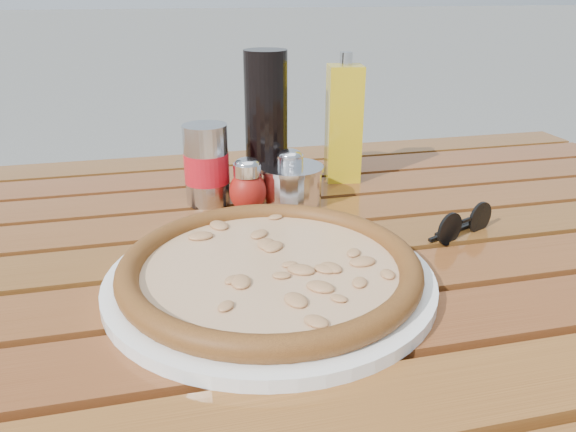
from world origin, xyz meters
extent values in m
cube|color=#341F0B|center=(0.64, 0.39, 0.35)|extent=(0.06, 0.06, 0.70)
cube|color=#381D0C|center=(0.00, 0.00, 0.70)|extent=(1.36, 0.86, 0.04)
cube|color=#5B2E10|center=(0.00, -0.30, 0.73)|extent=(1.40, 0.09, 0.03)
cube|color=#4E220D|center=(0.00, -0.20, 0.73)|extent=(1.40, 0.09, 0.03)
cube|color=#50250E|center=(0.00, -0.10, 0.73)|extent=(1.40, 0.09, 0.03)
cube|color=#4E280D|center=(0.00, 0.00, 0.73)|extent=(1.40, 0.09, 0.03)
cube|color=#50260E|center=(0.00, 0.10, 0.73)|extent=(1.40, 0.09, 0.03)
cube|color=#4F250D|center=(0.00, 0.20, 0.73)|extent=(1.40, 0.09, 0.03)
cube|color=#50240E|center=(0.00, 0.30, 0.73)|extent=(1.40, 0.09, 0.03)
cube|color=#4E290D|center=(0.00, 0.41, 0.73)|extent=(1.40, 0.09, 0.03)
cylinder|color=white|center=(-0.05, -0.10, 0.76)|extent=(0.43, 0.43, 0.01)
cylinder|color=beige|center=(-0.05, -0.10, 0.77)|extent=(0.40, 0.40, 0.01)
torus|color=black|center=(-0.05, -0.10, 0.77)|extent=(0.43, 0.43, 0.03)
ellipsoid|color=#A41B12|center=(-0.03, 0.13, 0.78)|extent=(0.06, 0.06, 0.06)
cylinder|color=white|center=(-0.03, 0.13, 0.81)|extent=(0.04, 0.04, 0.02)
ellipsoid|color=silver|center=(-0.03, 0.13, 0.82)|extent=(0.04, 0.04, 0.02)
ellipsoid|color=#343A17|center=(0.04, 0.15, 0.78)|extent=(0.06, 0.06, 0.06)
cylinder|color=silver|center=(0.04, 0.15, 0.81)|extent=(0.05, 0.05, 0.02)
ellipsoid|color=silver|center=(0.04, 0.15, 0.82)|extent=(0.04, 0.04, 0.02)
cylinder|color=black|center=(0.01, 0.20, 0.86)|extent=(0.07, 0.07, 0.22)
cylinder|color=#BCBCC0|center=(-0.09, 0.17, 0.81)|extent=(0.08, 0.08, 0.12)
cylinder|color=red|center=(-0.09, 0.17, 0.81)|extent=(0.08, 0.08, 0.04)
cube|color=gold|center=(0.15, 0.23, 0.84)|extent=(0.06, 0.06, 0.19)
cylinder|color=silver|center=(0.15, 0.23, 0.95)|extent=(0.02, 0.02, 0.02)
cylinder|color=silver|center=(0.03, 0.14, 0.78)|extent=(0.10, 0.10, 0.05)
cylinder|color=silver|center=(0.03, 0.14, 0.81)|extent=(0.11, 0.11, 0.01)
sphere|color=white|center=(0.03, 0.14, 0.81)|extent=(0.02, 0.02, 0.01)
cylinder|color=black|center=(0.20, -0.04, 0.77)|extent=(0.04, 0.02, 0.04)
cylinder|color=black|center=(0.26, -0.02, 0.77)|extent=(0.04, 0.02, 0.04)
cube|color=black|center=(0.23, -0.03, 0.77)|extent=(0.02, 0.01, 0.00)
cube|color=black|center=(0.21, -0.02, 0.75)|extent=(0.08, 0.04, 0.00)
cube|color=black|center=(0.23, -0.01, 0.75)|extent=(0.08, 0.04, 0.00)
camera|label=1|loc=(-0.16, -0.63, 1.06)|focal=35.00mm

